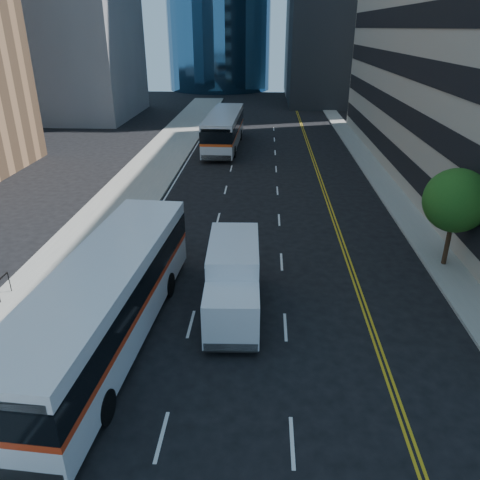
{
  "coord_description": "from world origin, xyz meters",
  "views": [
    {
      "loc": [
        -0.52,
        -14.41,
        11.47
      ],
      "look_at": [
        -1.55,
        4.57,
        2.8
      ],
      "focal_mm": 35.0,
      "sensor_mm": 36.0,
      "label": 1
    }
  ],
  "objects": [
    {
      "name": "ground",
      "position": [
        0.0,
        0.0,
        0.0
      ],
      "size": [
        160.0,
        160.0,
        0.0
      ],
      "primitive_type": "plane",
      "color": "black",
      "rests_on": "ground"
    },
    {
      "name": "sidewalk_east",
      "position": [
        9.0,
        25.0,
        0.07
      ],
      "size": [
        2.0,
        90.0,
        0.15
      ],
      "primitive_type": "cube",
      "color": "gray",
      "rests_on": "ground"
    },
    {
      "name": "sidewalk_west",
      "position": [
        -10.5,
        25.0,
        0.07
      ],
      "size": [
        5.0,
        90.0,
        0.15
      ],
      "primitive_type": "cube",
      "color": "gray",
      "rests_on": "ground"
    },
    {
      "name": "bus_rear",
      "position": [
        -4.78,
        33.98,
        1.92
      ],
      "size": [
        3.32,
        13.73,
        3.52
      ],
      "rotation": [
        0.0,
        0.0,
        -0.03
      ],
      "color": "silver",
      "rests_on": "ground"
    },
    {
      "name": "bus_front",
      "position": [
        -6.48,
        0.72,
        1.93
      ],
      "size": [
        3.9,
        13.86,
        3.53
      ],
      "rotation": [
        0.0,
        0.0,
        -0.07
      ],
      "color": "white",
      "rests_on": "ground"
    },
    {
      "name": "box_truck",
      "position": [
        -1.76,
        3.06,
        1.59
      ],
      "size": [
        2.38,
        6.36,
        3.01
      ],
      "rotation": [
        0.0,
        0.0,
        0.04
      ],
      "color": "silver",
      "rests_on": "ground"
    },
    {
      "name": "street_tree",
      "position": [
        9.0,
        8.0,
        3.64
      ],
      "size": [
        3.2,
        3.2,
        5.1
      ],
      "color": "#332114",
      "rests_on": "sidewalk_east"
    }
  ]
}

